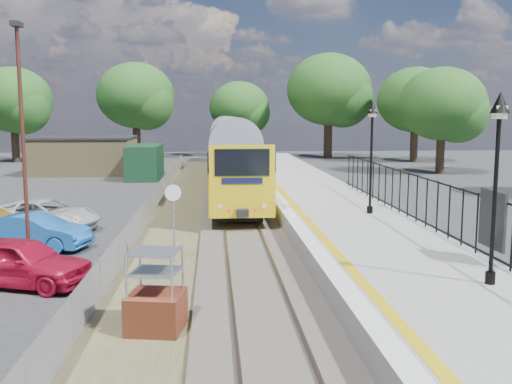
{
  "coord_description": "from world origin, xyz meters",
  "views": [
    {
      "loc": [
        -1.15,
        -16.92,
        4.97
      ],
      "look_at": [
        0.47,
        4.81,
        2.0
      ],
      "focal_mm": 40.0,
      "sensor_mm": 36.0,
      "label": 1
    }
  ],
  "objects": [
    {
      "name": "ground",
      "position": [
        0.0,
        0.0,
        0.0
      ],
      "size": [
        120.0,
        120.0,
        0.0
      ],
      "primitive_type": "plane",
      "color": "#2D2D30",
      "rests_on": "ground"
    },
    {
      "name": "victorian_lamp_north",
      "position": [
        5.3,
        6.0,
        4.3
      ],
      "size": [
        0.44,
        0.44,
        4.6
      ],
      "color": "black",
      "rests_on": "platform"
    },
    {
      "name": "palisade_fence",
      "position": [
        6.55,
        2.24,
        1.84
      ],
      "size": [
        0.12,
        26.0,
        2.0
      ],
      "color": "black",
      "rests_on": "platform"
    },
    {
      "name": "outbuilding",
      "position": [
        -10.91,
        31.21,
        1.52
      ],
      "size": [
        10.8,
        10.1,
        3.12
      ],
      "color": "#918051",
      "rests_on": "ground"
    },
    {
      "name": "brick_plinth",
      "position": [
        -2.5,
        -4.24,
        0.94
      ],
      "size": [
        1.4,
        1.4,
        1.95
      ],
      "rotation": [
        0.0,
        0.0,
        -0.18
      ],
      "color": "#964426",
      "rests_on": "ground"
    },
    {
      "name": "car_blue",
      "position": [
        -7.78,
        4.34,
        0.67
      ],
      "size": [
        4.29,
        2.41,
        1.34
      ],
      "primitive_type": "imported",
      "rotation": [
        0.0,
        0.0,
        1.31
      ],
      "color": "#1B59A7",
      "rests_on": "ground"
    },
    {
      "name": "carpark_lamp",
      "position": [
        -6.85,
        0.66,
        4.33
      ],
      "size": [
        0.25,
        0.5,
        7.66
      ],
      "color": "#492118",
      "rests_on": "ground"
    },
    {
      "name": "victorian_lamp_south",
      "position": [
        5.5,
        -4.0,
        4.3
      ],
      "size": [
        0.44,
        0.44,
        4.6
      ],
      "color": "black",
      "rests_on": "platform"
    },
    {
      "name": "car_red",
      "position": [
        -6.79,
        -0.31,
        0.72
      ],
      "size": [
        4.55,
        2.99,
        1.44
      ],
      "primitive_type": "imported",
      "rotation": [
        0.0,
        0.0,
        1.24
      ],
      "color": "#B61030",
      "rests_on": "ground"
    },
    {
      "name": "train",
      "position": [
        0.0,
        26.63,
        2.34
      ],
      "size": [
        2.82,
        40.83,
        3.51
      ],
      "color": "gold",
      "rests_on": "ground"
    },
    {
      "name": "speed_sign",
      "position": [
        -2.5,
        1.83,
        1.81
      ],
      "size": [
        0.54,
        0.13,
        2.69
      ],
      "rotation": [
        0.0,
        0.0,
        0.12
      ],
      "color": "#999EA3",
      "rests_on": "ground"
    },
    {
      "name": "tree_line",
      "position": [
        1.4,
        42.0,
        6.61
      ],
      "size": [
        56.8,
        43.8,
        11.88
      ],
      "color": "#332319",
      "rests_on": "ground"
    },
    {
      "name": "track_bed",
      "position": [
        -0.47,
        9.67,
        0.09
      ],
      "size": [
        5.9,
        80.0,
        0.29
      ],
      "color": "#473F38",
      "rests_on": "ground"
    },
    {
      "name": "platform_edge",
      "position": [
        2.14,
        8.0,
        0.9
      ],
      "size": [
        0.9,
        70.0,
        0.01
      ],
      "color": "silver",
      "rests_on": "platform"
    },
    {
      "name": "car_white",
      "position": [
        -8.47,
        7.81,
        0.67
      ],
      "size": [
        5.27,
        3.44,
        1.35
      ],
      "primitive_type": "imported",
      "rotation": [
        0.0,
        0.0,
        1.3
      ],
      "color": "silver",
      "rests_on": "ground"
    },
    {
      "name": "platform",
      "position": [
        4.2,
        8.0,
        0.45
      ],
      "size": [
        5.0,
        70.0,
        0.9
      ],
      "primitive_type": "cube",
      "color": "gray",
      "rests_on": "ground"
    },
    {
      "name": "wire_fence",
      "position": [
        -4.2,
        12.0,
        0.6
      ],
      "size": [
        0.06,
        52.0,
        1.2
      ],
      "color": "#999EA3",
      "rests_on": "ground"
    }
  ]
}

